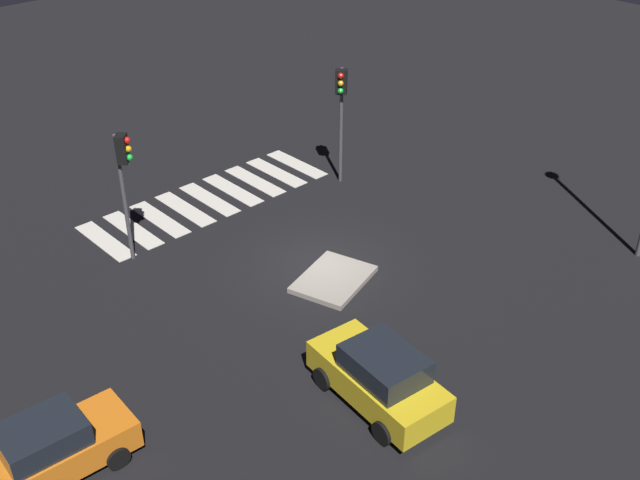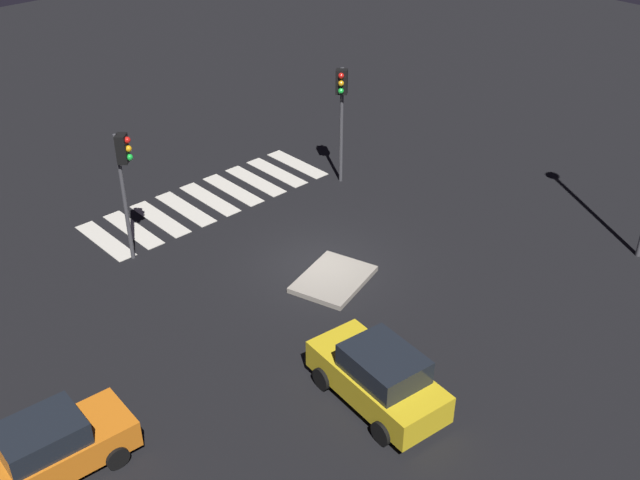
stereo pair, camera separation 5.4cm
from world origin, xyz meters
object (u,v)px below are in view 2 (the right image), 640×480
traffic_light_east (124,167)px  traffic_island (333,279)px  traffic_light_south (341,98)px  car_yellow (378,377)px  car_orange (52,448)px

traffic_light_east → traffic_island: bearing=-8.0°
traffic_island → traffic_light_south: traffic_light_south is taller
car_yellow → car_orange: size_ratio=1.10×
traffic_island → traffic_light_east: (3.99, -5.68, 3.41)m
car_orange → traffic_light_east: bearing=50.6°
traffic_island → traffic_light_east: 7.74m
car_yellow → traffic_light_east: traffic_light_east is taller
car_yellow → car_orange: (7.40, -3.59, -0.07)m
traffic_island → car_yellow: bearing=58.1°
traffic_light_east → traffic_light_south: 9.17m
car_orange → traffic_light_east: traffic_light_east is taller
traffic_island → traffic_light_south: 8.00m
car_yellow → traffic_island: bearing=-25.6°
traffic_light_east → traffic_light_south: traffic_light_south is taller
traffic_island → traffic_light_south: size_ratio=0.65×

